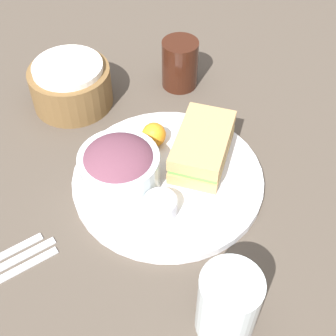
{
  "coord_description": "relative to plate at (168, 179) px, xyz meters",
  "views": [
    {
      "loc": [
        -0.4,
        -0.33,
        0.62
      ],
      "look_at": [
        0.0,
        0.0,
        0.04
      ],
      "focal_mm": 50.0,
      "sensor_mm": 36.0,
      "label": 1
    }
  ],
  "objects": [
    {
      "name": "fork",
      "position": [
        -0.3,
        0.07,
        -0.01
      ],
      "size": [
        0.17,
        0.06,
        0.01
      ],
      "primitive_type": "cube",
      "rotation": [
        0.0,
        0.0,
        2.85
      ],
      "color": "silver",
      "rests_on": "ground_plane"
    },
    {
      "name": "sandwich",
      "position": [
        0.07,
        -0.02,
        0.04
      ],
      "size": [
        0.17,
        0.14,
        0.06
      ],
      "color": "tan",
      "rests_on": "plate"
    },
    {
      "name": "plate",
      "position": [
        0.0,
        0.0,
        0.0
      ],
      "size": [
        0.32,
        0.32,
        0.02
      ],
      "primitive_type": "cylinder",
      "color": "silver",
      "rests_on": "ground_plane"
    },
    {
      "name": "drink_glass",
      "position": [
        0.22,
        0.15,
        0.04
      ],
      "size": [
        0.07,
        0.07,
        0.1
      ],
      "primitive_type": "cylinder",
      "color": "#38190F",
      "rests_on": "ground_plane"
    },
    {
      "name": "orange_wedge",
      "position": [
        0.04,
        0.07,
        0.03
      ],
      "size": [
        0.04,
        0.04,
        0.04
      ],
      "primitive_type": "sphere",
      "color": "orange",
      "rests_on": "plate"
    },
    {
      "name": "water_glass",
      "position": [
        -0.14,
        -0.22,
        0.05
      ],
      "size": [
        0.08,
        0.08,
        0.11
      ],
      "primitive_type": "cylinder",
      "color": "silver",
      "rests_on": "ground_plane"
    },
    {
      "name": "ground_plane",
      "position": [
        0.0,
        0.0,
        -0.01
      ],
      "size": [
        4.0,
        4.0,
        0.0
      ],
      "primitive_type": "plane",
      "color": "#4C4238"
    },
    {
      "name": "salad_bowl",
      "position": [
        -0.06,
        0.05,
        0.05
      ],
      "size": [
        0.13,
        0.13,
        0.08
      ],
      "color": "silver",
      "rests_on": "plate"
    },
    {
      "name": "dressing_cup",
      "position": [
        -0.07,
        -0.04,
        0.02
      ],
      "size": [
        0.05,
        0.05,
        0.03
      ],
      "primitive_type": "cylinder",
      "color": "#B7B7BC",
      "rests_on": "plate"
    },
    {
      "name": "bread_basket",
      "position": [
        0.04,
        0.28,
        0.04
      ],
      "size": [
        0.16,
        0.16,
        0.09
      ],
      "color": "brown",
      "rests_on": "ground_plane"
    }
  ]
}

